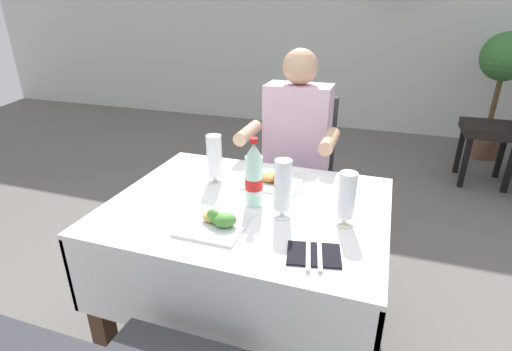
{
  "coord_description": "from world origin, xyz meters",
  "views": [
    {
      "loc": [
        0.42,
        -1.14,
        1.46
      ],
      "look_at": [
        -0.06,
        0.27,
        0.81
      ],
      "focal_mm": 27.3,
      "sensor_mm": 36.0,
      "label": 1
    }
  ],
  "objects_px": {
    "plate_far_diner": "(275,179)",
    "beer_glass_middle": "(214,158)",
    "main_dining_table": "(248,239)",
    "beer_glass_right": "(283,189)",
    "seated_diner_far": "(294,150)",
    "potted_plant_corner": "(500,79)",
    "background_chair_left": "(505,123)",
    "beer_glass_left": "(346,199)",
    "cola_bottle_primary": "(254,176)",
    "plate_near_camera": "(216,222)",
    "napkin_cutlery_set": "(314,254)",
    "chair_far_diner_seat": "(295,168)"
  },
  "relations": [
    {
      "from": "cola_bottle_primary",
      "to": "potted_plant_corner",
      "type": "xyz_separation_m",
      "value": [
        1.48,
        3.11,
        -0.05
      ]
    },
    {
      "from": "plate_far_diner",
      "to": "beer_glass_left",
      "type": "height_order",
      "value": "beer_glass_left"
    },
    {
      "from": "background_chair_left",
      "to": "cola_bottle_primary",
      "type": "bearing_deg",
      "value": -120.82
    },
    {
      "from": "main_dining_table",
      "to": "beer_glass_middle",
      "type": "height_order",
      "value": "beer_glass_middle"
    },
    {
      "from": "main_dining_table",
      "to": "napkin_cutlery_set",
      "type": "distance_m",
      "value": 0.45
    },
    {
      "from": "seated_diner_far",
      "to": "beer_glass_middle",
      "type": "bearing_deg",
      "value": -111.62
    },
    {
      "from": "plate_far_diner",
      "to": "beer_glass_right",
      "type": "xyz_separation_m",
      "value": [
        0.11,
        -0.29,
        0.1
      ]
    },
    {
      "from": "chair_far_diner_seat",
      "to": "plate_near_camera",
      "type": "relative_size",
      "value": 4.24
    },
    {
      "from": "beer_glass_right",
      "to": "beer_glass_left",
      "type": "bearing_deg",
      "value": 4.33
    },
    {
      "from": "chair_far_diner_seat",
      "to": "seated_diner_far",
      "type": "height_order",
      "value": "seated_diner_far"
    },
    {
      "from": "plate_near_camera",
      "to": "beer_glass_middle",
      "type": "bearing_deg",
      "value": 114.56
    },
    {
      "from": "beer_glass_middle",
      "to": "background_chair_left",
      "type": "xyz_separation_m",
      "value": [
        1.65,
        2.22,
        -0.29
      ]
    },
    {
      "from": "plate_far_diner",
      "to": "potted_plant_corner",
      "type": "bearing_deg",
      "value": 63.25
    },
    {
      "from": "plate_far_diner",
      "to": "potted_plant_corner",
      "type": "relative_size",
      "value": 0.2
    },
    {
      "from": "background_chair_left",
      "to": "potted_plant_corner",
      "type": "distance_m",
      "value": 0.78
    },
    {
      "from": "plate_near_camera",
      "to": "beer_glass_left",
      "type": "distance_m",
      "value": 0.47
    },
    {
      "from": "background_chair_left",
      "to": "plate_far_diner",
      "type": "bearing_deg",
      "value": -123.0
    },
    {
      "from": "main_dining_table",
      "to": "cola_bottle_primary",
      "type": "distance_m",
      "value": 0.29
    },
    {
      "from": "plate_near_camera",
      "to": "napkin_cutlery_set",
      "type": "xyz_separation_m",
      "value": [
        0.37,
        -0.06,
        -0.01
      ]
    },
    {
      "from": "cola_bottle_primary",
      "to": "seated_diner_far",
      "type": "bearing_deg",
      "value": 90.61
    },
    {
      "from": "cola_bottle_primary",
      "to": "plate_far_diner",
      "type": "bearing_deg",
      "value": 84.75
    },
    {
      "from": "chair_far_diner_seat",
      "to": "cola_bottle_primary",
      "type": "bearing_deg",
      "value": -88.17
    },
    {
      "from": "chair_far_diner_seat",
      "to": "napkin_cutlery_set",
      "type": "bearing_deg",
      "value": -73.76
    },
    {
      "from": "plate_near_camera",
      "to": "cola_bottle_primary",
      "type": "xyz_separation_m",
      "value": [
        0.07,
        0.2,
        0.1
      ]
    },
    {
      "from": "main_dining_table",
      "to": "plate_far_diner",
      "type": "bearing_deg",
      "value": 77.95
    },
    {
      "from": "chair_far_diner_seat",
      "to": "beer_glass_left",
      "type": "height_order",
      "value": "chair_far_diner_seat"
    },
    {
      "from": "plate_far_diner",
      "to": "beer_glass_middle",
      "type": "bearing_deg",
      "value": -163.35
    },
    {
      "from": "cola_bottle_primary",
      "to": "potted_plant_corner",
      "type": "relative_size",
      "value": 0.22
    },
    {
      "from": "main_dining_table",
      "to": "beer_glass_right",
      "type": "relative_size",
      "value": 4.78
    },
    {
      "from": "napkin_cutlery_set",
      "to": "beer_glass_left",
      "type": "bearing_deg",
      "value": 73.38
    },
    {
      "from": "beer_glass_left",
      "to": "potted_plant_corner",
      "type": "distance_m",
      "value": 3.35
    },
    {
      "from": "napkin_cutlery_set",
      "to": "beer_glass_right",
      "type": "bearing_deg",
      "value": 128.01
    },
    {
      "from": "seated_diner_far",
      "to": "napkin_cutlery_set",
      "type": "xyz_separation_m",
      "value": [
        0.3,
        -0.99,
        0.02
      ]
    },
    {
      "from": "plate_far_diner",
      "to": "beer_glass_right",
      "type": "bearing_deg",
      "value": -68.67
    },
    {
      "from": "napkin_cutlery_set",
      "to": "main_dining_table",
      "type": "bearing_deg",
      "value": 139.85
    },
    {
      "from": "main_dining_table",
      "to": "chair_far_diner_seat",
      "type": "bearing_deg",
      "value": 90.0
    },
    {
      "from": "potted_plant_corner",
      "to": "cola_bottle_primary",
      "type": "bearing_deg",
      "value": -115.37
    },
    {
      "from": "plate_far_diner",
      "to": "seated_diner_far",
      "type": "bearing_deg",
      "value": 93.26
    },
    {
      "from": "beer_glass_left",
      "to": "cola_bottle_primary",
      "type": "xyz_separation_m",
      "value": [
        -0.36,
        0.04,
        0.02
      ]
    },
    {
      "from": "main_dining_table",
      "to": "chair_far_diner_seat",
      "type": "distance_m",
      "value": 0.83
    },
    {
      "from": "seated_diner_far",
      "to": "background_chair_left",
      "type": "height_order",
      "value": "seated_diner_far"
    },
    {
      "from": "beer_glass_left",
      "to": "beer_glass_right",
      "type": "height_order",
      "value": "beer_glass_right"
    },
    {
      "from": "plate_far_diner",
      "to": "background_chair_left",
      "type": "height_order",
      "value": "background_chair_left"
    },
    {
      "from": "chair_far_diner_seat",
      "to": "cola_bottle_primary",
      "type": "relative_size",
      "value": 3.47
    },
    {
      "from": "seated_diner_far",
      "to": "cola_bottle_primary",
      "type": "xyz_separation_m",
      "value": [
        0.01,
        -0.72,
        0.14
      ]
    },
    {
      "from": "seated_diner_far",
      "to": "napkin_cutlery_set",
      "type": "distance_m",
      "value": 1.04
    },
    {
      "from": "seated_diner_far",
      "to": "cola_bottle_primary",
      "type": "height_order",
      "value": "seated_diner_far"
    },
    {
      "from": "seated_diner_far",
      "to": "plate_far_diner",
      "type": "xyz_separation_m",
      "value": [
        0.03,
        -0.5,
        0.04
      ]
    },
    {
      "from": "plate_far_diner",
      "to": "cola_bottle_primary",
      "type": "xyz_separation_m",
      "value": [
        -0.02,
        -0.23,
        0.1
      ]
    },
    {
      "from": "cola_bottle_primary",
      "to": "potted_plant_corner",
      "type": "height_order",
      "value": "potted_plant_corner"
    }
  ]
}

